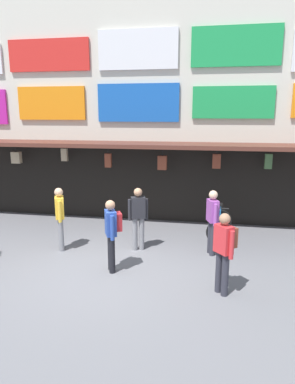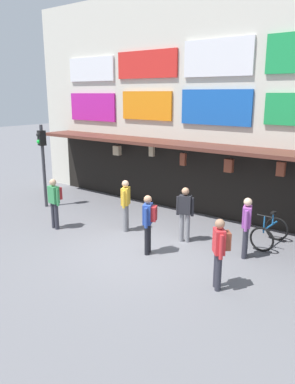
{
  "view_description": "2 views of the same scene",
  "coord_description": "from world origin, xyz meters",
  "px_view_note": "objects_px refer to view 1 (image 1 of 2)",
  "views": [
    {
      "loc": [
        2.31,
        -7.19,
        3.55
      ],
      "look_at": [
        0.75,
        1.49,
        1.54
      ],
      "focal_mm": 32.35,
      "sensor_mm": 36.0,
      "label": 1
    },
    {
      "loc": [
        6.16,
        -7.85,
        4.35
      ],
      "look_at": [
        -0.49,
        0.81,
        1.48
      ],
      "focal_mm": 35.34,
      "sensor_mm": 36.0,
      "label": 2
    }
  ],
  "objects_px": {
    "bicycle_parked": "(220,225)",
    "pedestrian_in_green": "(112,230)",
    "pedestrian_in_red": "(138,215)",
    "pedestrian_in_yellow": "(60,215)",
    "pedestrian_in_white": "(224,247)",
    "pedestrian_in_purple": "(212,219)"
  },
  "relations": [
    {
      "from": "pedestrian_in_yellow",
      "to": "pedestrian_in_white",
      "type": "xyz_separation_m",
      "value": [
        4.14,
        -1.59,
        0.04
      ]
    },
    {
      "from": "pedestrian_in_yellow",
      "to": "pedestrian_in_green",
      "type": "bearing_deg",
      "value": -30.57
    },
    {
      "from": "bicycle_parked",
      "to": "pedestrian_in_yellow",
      "type": "xyz_separation_m",
      "value": [
        -4.16,
        -1.6,
        0.55
      ]
    },
    {
      "from": "pedestrian_in_yellow",
      "to": "pedestrian_in_red",
      "type": "height_order",
      "value": "same"
    },
    {
      "from": "pedestrian_in_purple",
      "to": "bicycle_parked",
      "type": "bearing_deg",
      "value": 78.81
    },
    {
      "from": "pedestrian_in_yellow",
      "to": "pedestrian_in_purple",
      "type": "height_order",
      "value": "same"
    },
    {
      "from": "pedestrian_in_green",
      "to": "pedestrian_in_white",
      "type": "xyz_separation_m",
      "value": [
        2.45,
        -0.59,
        0.0
      ]
    },
    {
      "from": "pedestrian_in_purple",
      "to": "pedestrian_in_red",
      "type": "bearing_deg",
      "value": -178.62
    },
    {
      "from": "bicycle_parked",
      "to": "pedestrian_in_red",
      "type": "bearing_deg",
      "value": -149.86
    },
    {
      "from": "bicycle_parked",
      "to": "pedestrian_in_white",
      "type": "bearing_deg",
      "value": -90.23
    },
    {
      "from": "pedestrian_in_purple",
      "to": "pedestrian_in_white",
      "type": "distance_m",
      "value": 2.0
    },
    {
      "from": "pedestrian_in_purple",
      "to": "pedestrian_in_yellow",
      "type": "bearing_deg",
      "value": -174.16
    },
    {
      "from": "bicycle_parked",
      "to": "pedestrian_in_purple",
      "type": "bearing_deg",
      "value": -101.19
    },
    {
      "from": "bicycle_parked",
      "to": "pedestrian_in_white",
      "type": "height_order",
      "value": "pedestrian_in_white"
    },
    {
      "from": "bicycle_parked",
      "to": "pedestrian_in_green",
      "type": "height_order",
      "value": "pedestrian_in_green"
    },
    {
      "from": "bicycle_parked",
      "to": "pedestrian_in_green",
      "type": "relative_size",
      "value": 0.71
    },
    {
      "from": "pedestrian_in_red",
      "to": "pedestrian_in_white",
      "type": "distance_m",
      "value": 2.88
    },
    {
      "from": "pedestrian_in_green",
      "to": "pedestrian_in_purple",
      "type": "height_order",
      "value": "same"
    },
    {
      "from": "pedestrian_in_red",
      "to": "pedestrian_in_yellow",
      "type": "bearing_deg",
      "value": -169.99
    },
    {
      "from": "pedestrian_in_purple",
      "to": "pedestrian_in_white",
      "type": "xyz_separation_m",
      "value": [
        0.22,
        -1.99,
        0.04
      ]
    },
    {
      "from": "pedestrian_in_green",
      "to": "bicycle_parked",
      "type": "bearing_deg",
      "value": 46.52
    },
    {
      "from": "pedestrian_in_green",
      "to": "pedestrian_in_purple",
      "type": "xyz_separation_m",
      "value": [
        2.23,
        1.4,
        -0.04
      ]
    }
  ]
}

